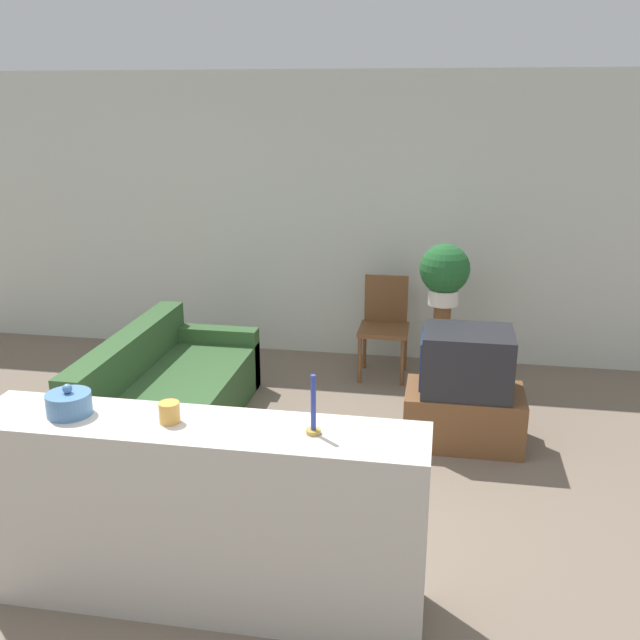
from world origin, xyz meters
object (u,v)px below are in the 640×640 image
television (466,361)px  decorative_bowl (69,403)px  couch (168,395)px  potted_plant (445,272)px  wooden_chair (385,321)px

television → decorative_bowl: bearing=-134.2°
couch → decorative_bowl: (0.28, -1.87, 0.78)m
television → potted_plant: 1.13m
wooden_chair → potted_plant: bearing=-24.4°
couch → television: 2.28m
wooden_chair → decorative_bowl: 3.56m
potted_plant → couch: bearing=-150.2°
television → wooden_chair: (-0.70, 1.27, -0.13)m
couch → television: television is taller
couch → decorative_bowl: size_ratio=8.69×
couch → television: bearing=3.5°
couch → wooden_chair: bearing=42.5°
potted_plant → decorative_bowl: 3.53m
couch → decorative_bowl: decorative_bowl is taller
couch → wooden_chair: (1.54, 1.41, 0.25)m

